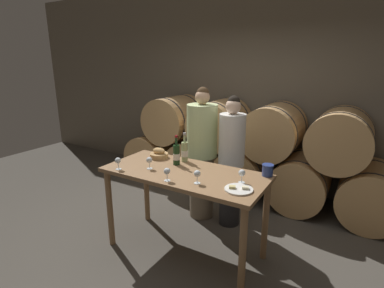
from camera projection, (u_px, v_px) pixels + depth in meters
ground_plane at (185, 250)px, 3.25m from camera, size 10.00×10.00×0.00m
stone_wall_back at (260, 86)px, 4.66m from camera, size 10.00×0.12×3.20m
barrel_stack at (244, 152)px, 4.47m from camera, size 4.10×0.85×1.42m
tasting_table at (185, 183)px, 3.04m from camera, size 1.65×0.75×0.91m
person_left at (202, 154)px, 3.77m from camera, size 0.38×0.38×1.69m
person_right at (231, 162)px, 3.58m from camera, size 0.31×0.31×1.61m
wine_bottle_red at (176, 155)px, 3.17m from camera, size 0.07×0.07×0.32m
wine_bottle_white at (185, 152)px, 3.27m from camera, size 0.07×0.07×0.32m
blue_crock at (268, 170)px, 2.88m from camera, size 0.11×0.11×0.11m
bread_basket at (159, 154)px, 3.41m from camera, size 0.21×0.21×0.12m
cheese_plate at (239, 189)px, 2.57m from camera, size 0.25×0.25×0.04m
wine_glass_far_left at (118, 161)px, 3.04m from camera, size 0.06×0.06×0.13m
wine_glass_left at (149, 161)px, 3.05m from camera, size 0.06×0.06×0.13m
wine_glass_center at (167, 172)px, 2.75m from camera, size 0.06×0.06×0.13m
wine_glass_right at (197, 174)px, 2.69m from camera, size 0.06×0.06×0.13m
wine_glass_far_right at (242, 173)px, 2.71m from camera, size 0.06×0.06×0.13m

